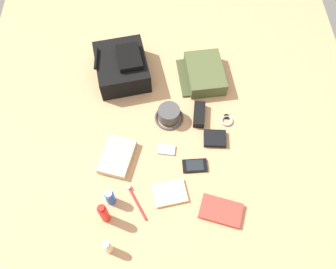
# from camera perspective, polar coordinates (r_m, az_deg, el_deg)

# --- Properties ---
(ground_plane) EXTENTS (2.64, 2.02, 0.02)m
(ground_plane) POSITION_cam_1_polar(r_m,az_deg,el_deg) (1.79, 0.00, -0.80)
(ground_plane) COLOR tan
(ground_plane) RESTS_ON ground
(backpack) EXTENTS (0.35, 0.32, 0.16)m
(backpack) POSITION_cam_1_polar(r_m,az_deg,el_deg) (1.97, -7.34, 10.75)
(backpack) COLOR black
(backpack) RESTS_ON ground_plane
(toiletry_pouch) EXTENTS (0.28, 0.26, 0.08)m
(toiletry_pouch) POSITION_cam_1_polar(r_m,az_deg,el_deg) (1.97, 5.78, 9.68)
(toiletry_pouch) COLOR #47512D
(toiletry_pouch) RESTS_ON ground_plane
(bucket_hat) EXTENTS (0.15, 0.15, 0.08)m
(bucket_hat) POSITION_cam_1_polar(r_m,az_deg,el_deg) (1.81, 0.17, 3.19)
(bucket_hat) COLOR #434343
(bucket_hat) RESTS_ON ground_plane
(lotion_bottle) EXTENTS (0.03, 0.03, 0.11)m
(lotion_bottle) POSITION_cam_1_polar(r_m,az_deg,el_deg) (1.57, -9.63, -17.33)
(lotion_bottle) COLOR beige
(lotion_bottle) RESTS_ON ground_plane
(sunscreen_spray) EXTENTS (0.04, 0.04, 0.16)m
(sunscreen_spray) POSITION_cam_1_polar(r_m,az_deg,el_deg) (1.58, -10.23, -12.30)
(sunscreen_spray) COLOR red
(sunscreen_spray) RESTS_ON ground_plane
(deodorant_spray) EXTENTS (0.04, 0.04, 0.11)m
(deodorant_spray) POSITION_cam_1_polar(r_m,az_deg,el_deg) (1.63, -9.24, -9.90)
(deodorant_spray) COLOR blue
(deodorant_spray) RESTS_ON ground_plane
(paperback_novel) EXTENTS (0.16, 0.21, 0.02)m
(paperback_novel) POSITION_cam_1_polar(r_m,az_deg,el_deg) (1.65, 8.45, -12.00)
(paperback_novel) COLOR red
(paperback_novel) RESTS_ON ground_plane
(cell_phone) EXTENTS (0.07, 0.12, 0.01)m
(cell_phone) POSITION_cam_1_polar(r_m,az_deg,el_deg) (1.71, 4.32, -4.99)
(cell_phone) COLOR black
(cell_phone) RESTS_ON ground_plane
(media_player) EXTENTS (0.06, 0.09, 0.01)m
(media_player) POSITION_cam_1_polar(r_m,az_deg,el_deg) (1.75, -0.23, -2.44)
(media_player) COLOR #B7B7BC
(media_player) RESTS_ON ground_plane
(wristwatch) EXTENTS (0.07, 0.06, 0.01)m
(wristwatch) POSITION_cam_1_polar(r_m,az_deg,el_deg) (1.85, 9.41, 2.27)
(wristwatch) COLOR #99999E
(wristwatch) RESTS_ON ground_plane
(toothbrush) EXTENTS (0.17, 0.10, 0.02)m
(toothbrush) POSITION_cam_1_polar(r_m,az_deg,el_deg) (1.66, -5.24, -10.38)
(toothbrush) COLOR red
(toothbrush) RESTS_ON ground_plane
(wallet) EXTENTS (0.10, 0.12, 0.02)m
(wallet) POSITION_cam_1_polar(r_m,az_deg,el_deg) (1.78, 7.51, -0.64)
(wallet) COLOR black
(wallet) RESTS_ON ground_plane
(notepad) EXTENTS (0.14, 0.17, 0.02)m
(notepad) POSITION_cam_1_polar(r_m,az_deg,el_deg) (1.66, 0.24, -9.37)
(notepad) COLOR beige
(notepad) RESTS_ON ground_plane
(folded_towel) EXTENTS (0.23, 0.19, 0.04)m
(folded_towel) POSITION_cam_1_polar(r_m,az_deg,el_deg) (1.73, -8.15, -3.52)
(folded_towel) COLOR #C6B289
(folded_towel) RESTS_ON ground_plane
(sunglasses_case) EXTENTS (0.15, 0.07, 0.04)m
(sunglasses_case) POSITION_cam_1_polar(r_m,az_deg,el_deg) (1.84, 5.01, 3.23)
(sunglasses_case) COLOR black
(sunglasses_case) RESTS_ON ground_plane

